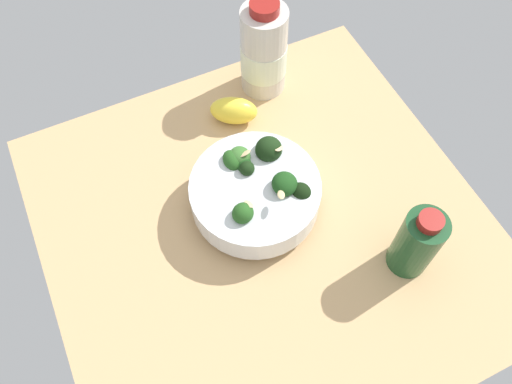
{
  "coord_description": "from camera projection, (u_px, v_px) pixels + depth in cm",
  "views": [
    {
      "loc": [
        29.88,
        -15.63,
        68.05
      ],
      "look_at": [
        -3.6,
        0.13,
        4.0
      ],
      "focal_mm": 36.41,
      "sensor_mm": 36.0,
      "label": 1
    }
  ],
  "objects": [
    {
      "name": "ground_plane",
      "position": [
        265.0,
        231.0,
        0.78
      ],
      "size": [
        62.31,
        62.31,
        4.04
      ],
      "primitive_type": "cube",
      "color": "tan"
    },
    {
      "name": "bottle_tall",
      "position": [
        264.0,
        52.0,
        0.83
      ],
      "size": [
        7.53,
        7.53,
        17.12
      ],
      "color": "beige",
      "rests_on": "ground_plane"
    },
    {
      "name": "bowl_of_broccoli",
      "position": [
        257.0,
        191.0,
        0.74
      ],
      "size": [
        18.66,
        18.66,
        9.57
      ],
      "color": "white",
      "rests_on": "ground_plane"
    },
    {
      "name": "bottle_short",
      "position": [
        417.0,
        243.0,
        0.68
      ],
      "size": [
        5.61,
        5.61,
        12.71
      ],
      "color": "#194723",
      "rests_on": "ground_plane"
    },
    {
      "name": "lemon_wedge",
      "position": [
        234.0,
        111.0,
        0.83
      ],
      "size": [
        7.5,
        8.73,
        4.63
      ],
      "primitive_type": "ellipsoid",
      "rotation": [
        0.0,
        0.0,
        1.04
      ],
      "color": "yellow",
      "rests_on": "ground_plane"
    }
  ]
}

